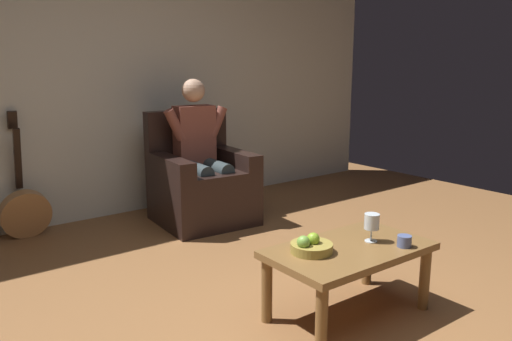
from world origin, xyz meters
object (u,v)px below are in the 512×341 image
object	(u,v)px
candle_jar	(404,241)
wine_glass_near	(372,223)
person_seated	(201,148)
fruit_bowl	(311,246)
guitar	(25,210)
coffee_table	(349,258)
armchair	(201,185)

from	to	relation	value
candle_jar	wine_glass_near	bearing A→B (deg)	-64.53
wine_glass_near	candle_jar	distance (m)	0.20
person_seated	wine_glass_near	xyz separation A→B (m)	(0.11, 1.98, -0.15)
fruit_bowl	candle_jar	bearing A→B (deg)	151.68
person_seated	guitar	distance (m)	1.51
person_seated	candle_jar	size ratio (longest dim) A/B	16.21
person_seated	wine_glass_near	world-z (taller)	person_seated
person_seated	coffee_table	xyz separation A→B (m)	(0.27, 1.96, -0.32)
guitar	fruit_bowl	distance (m)	2.56
person_seated	armchair	bearing A→B (deg)	-90.00
coffee_table	fruit_bowl	xyz separation A→B (m)	(0.23, -0.07, 0.10)
armchair	fruit_bowl	world-z (taller)	armchair
fruit_bowl	wine_glass_near	bearing A→B (deg)	167.57
fruit_bowl	candle_jar	xyz separation A→B (m)	(-0.46, 0.25, -0.00)
fruit_bowl	candle_jar	distance (m)	0.53
candle_jar	person_seated	bearing A→B (deg)	-90.84
wine_glass_near	fruit_bowl	bearing A→B (deg)	-12.43
coffee_table	guitar	size ratio (longest dim) A/B	0.90
wine_glass_near	coffee_table	bearing A→B (deg)	-6.73
candle_jar	fruit_bowl	bearing A→B (deg)	-28.32
armchair	coffee_table	bearing A→B (deg)	87.15
guitar	wine_glass_near	world-z (taller)	guitar
coffee_table	armchair	bearing A→B (deg)	-97.71
person_seated	coffee_table	size ratio (longest dim) A/B	1.36
armchair	candle_jar	size ratio (longest dim) A/B	12.54
wine_glass_near	armchair	bearing A→B (deg)	-93.18
wine_glass_near	person_seated	bearing A→B (deg)	-93.17
coffee_table	candle_jar	xyz separation A→B (m)	(-0.24, 0.18, 0.10)
guitar	candle_jar	size ratio (longest dim) A/B	13.21
person_seated	fruit_bowl	world-z (taller)	person_seated
person_seated	coffee_table	bearing A→B (deg)	87.13
guitar	fruit_bowl	size ratio (longest dim) A/B	4.54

